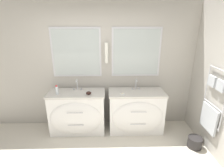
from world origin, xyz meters
TOP-DOWN VIEW (x-y plane):
  - wall_back at (0.01, 1.78)m, footprint 5.57×0.15m
  - wall_right at (2.01, 0.79)m, footprint 0.13×3.63m
  - vanity_left at (-0.46, 1.42)m, footprint 1.13×0.59m
  - vanity_right at (0.76, 1.42)m, footprint 1.13×0.59m
  - faucet_left at (-0.46, 1.58)m, footprint 0.17×0.14m
  - faucet_right at (0.76, 1.58)m, footprint 0.17×0.14m
  - toiletry_bottle at (-0.82, 1.37)m, footprint 0.06×0.06m
  - amenity_bowl at (-0.20, 1.34)m, footprint 0.10×0.10m
  - soap_dish at (0.45, 1.30)m, footprint 0.09×0.06m
  - waste_bin at (1.77, 0.84)m, footprint 0.26×0.26m

SIDE VIEW (x-z plane):
  - waste_bin at x=1.77m, z-range 0.01..0.21m
  - vanity_left at x=-0.46m, z-range 0.01..0.89m
  - vanity_right at x=0.76m, z-range 0.01..0.89m
  - soap_dish at x=0.45m, z-range 0.87..0.91m
  - amenity_bowl at x=-0.20m, z-range 0.88..0.94m
  - toiletry_bottle at x=-0.82m, z-range 0.87..1.05m
  - faucet_left at x=-0.46m, z-range 0.88..1.10m
  - faucet_right at x=0.76m, z-range 0.88..1.10m
  - wall_right at x=2.01m, z-range -0.01..2.59m
  - wall_back at x=0.01m, z-range 0.02..2.62m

